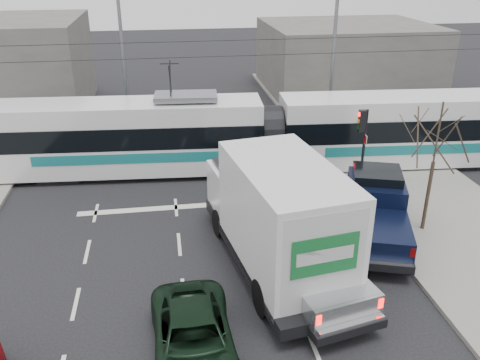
{
  "coord_description": "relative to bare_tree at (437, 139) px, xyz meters",
  "views": [
    {
      "loc": [
        -1.95,
        -13.25,
        9.87
      ],
      "look_at": [
        0.79,
        4.42,
        1.8
      ],
      "focal_mm": 38.0,
      "sensor_mm": 36.0,
      "label": 1
    }
  ],
  "objects": [
    {
      "name": "ground",
      "position": [
        -7.6,
        -2.5,
        -3.79
      ],
      "size": [
        120.0,
        120.0,
        0.0
      ],
      "primitive_type": "plane",
      "color": "black",
      "rests_on": "ground"
    },
    {
      "name": "rails",
      "position": [
        -7.6,
        7.5,
        -3.78
      ],
      "size": [
        60.0,
        1.6,
        0.03
      ],
      "primitive_type": "cube",
      "color": "#33302D",
      "rests_on": "ground"
    },
    {
      "name": "building_right",
      "position": [
        4.4,
        21.5,
        -1.29
      ],
      "size": [
        12.0,
        10.0,
        5.0
      ],
      "primitive_type": "cube",
      "color": "slate",
      "rests_on": "ground"
    },
    {
      "name": "bare_tree",
      "position": [
        0.0,
        0.0,
        0.0
      ],
      "size": [
        2.4,
        2.4,
        5.0
      ],
      "color": "#47382B",
      "rests_on": "ground"
    },
    {
      "name": "traffic_signal",
      "position": [
        -1.13,
        4.0,
        -1.05
      ],
      "size": [
        0.44,
        0.44,
        3.6
      ],
      "color": "black",
      "rests_on": "ground"
    },
    {
      "name": "street_lamp_near",
      "position": [
        -0.29,
        11.5,
        1.32
      ],
      "size": [
        2.38,
        0.25,
        9.0
      ],
      "color": "slate",
      "rests_on": "ground"
    },
    {
      "name": "street_lamp_far",
      "position": [
        -11.79,
        13.5,
        1.32
      ],
      "size": [
        2.38,
        0.25,
        9.0
      ],
      "color": "slate",
      "rests_on": "ground"
    },
    {
      "name": "catenary",
      "position": [
        -7.6,
        7.5,
        0.09
      ],
      "size": [
        60.0,
        0.2,
        7.0
      ],
      "color": "black",
      "rests_on": "ground"
    },
    {
      "name": "tram",
      "position": [
        -4.54,
        7.02,
        -1.92
      ],
      "size": [
        25.95,
        4.38,
        5.27
      ],
      "rotation": [
        0.0,
        0.0,
        -0.07
      ],
      "color": "white",
      "rests_on": "ground"
    },
    {
      "name": "silver_pickup",
      "position": [
        -5.71,
        -2.23,
        -2.64
      ],
      "size": [
        3.49,
        6.69,
        2.31
      ],
      "rotation": [
        0.0,
        0.0,
        0.22
      ],
      "color": "black",
      "rests_on": "ground"
    },
    {
      "name": "box_truck",
      "position": [
        -6.12,
        -1.52,
        -1.81
      ],
      "size": [
        3.94,
        8.36,
        4.02
      ],
      "rotation": [
        0.0,
        0.0,
        0.15
      ],
      "color": "black",
      "rests_on": "ground"
    },
    {
      "name": "navy_pickup",
      "position": [
        -1.99,
        0.02,
        -2.62
      ],
      "size": [
        3.71,
        6.0,
        2.38
      ],
      "rotation": [
        0.0,
        0.0,
        -0.32
      ],
      "color": "black",
      "rests_on": "ground"
    },
    {
      "name": "green_car",
      "position": [
        -9.16,
        -5.34,
        -3.15
      ],
      "size": [
        2.25,
        4.68,
        1.28
      ],
      "primitive_type": "imported",
      "rotation": [
        0.0,
        0.0,
        0.03
      ],
      "color": "black",
      "rests_on": "ground"
    }
  ]
}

